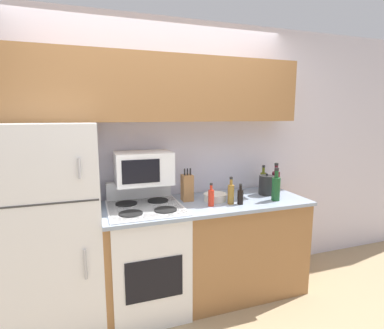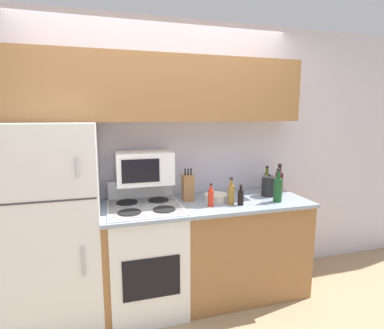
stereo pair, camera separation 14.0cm
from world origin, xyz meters
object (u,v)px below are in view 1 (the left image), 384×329
at_px(refrigerator, 53,229).
at_px(bottle_vinegar, 231,193).
at_px(kettle, 266,185).
at_px(bottle_soy_sauce, 240,196).
at_px(knife_block, 187,188).
at_px(bottle_hot_sauce, 211,197).
at_px(microwave, 143,168).
at_px(stove, 147,257).
at_px(bowl, 215,197).
at_px(bottle_olive_oil, 263,180).
at_px(bottle_wine_green, 276,188).
at_px(bottle_wine_red, 276,181).

bearing_deg(refrigerator, bottle_vinegar, -5.66).
bearing_deg(kettle, refrigerator, -179.13).
bearing_deg(bottle_soy_sauce, knife_block, 147.23).
distance_m(refrigerator, bottle_hot_sauce, 1.27).
relative_size(knife_block, kettle, 1.41).
bearing_deg(microwave, stove, -97.63).
xyz_separation_m(stove, bottle_vinegar, (0.73, -0.13, 0.53)).
height_order(bowl, bottle_hot_sauce, bottle_hot_sauce).
bearing_deg(stove, bottle_olive_oil, 9.00).
height_order(bottle_wine_green, bottle_vinegar, bottle_wine_green).
height_order(stove, microwave, microwave).
xyz_separation_m(stove, bowl, (0.64, 0.00, 0.47)).
height_order(knife_block, bottle_vinegar, knife_block).
bearing_deg(bottle_wine_red, microwave, 176.61).
bearing_deg(stove, bottle_soy_sauce, -11.48).
bearing_deg(bottle_wine_green, bottle_soy_sauce, -179.69).
bearing_deg(stove, bowl, 0.32).
bearing_deg(refrigerator, knife_block, 4.20).
relative_size(bottle_wine_green, bottle_hot_sauce, 1.50).
height_order(bottle_vinegar, bottle_wine_red, bottle_wine_red).
distance_m(refrigerator, knife_block, 1.14).
height_order(microwave, bottle_soy_sauce, microwave).
height_order(stove, bottle_olive_oil, bottle_olive_oil).
relative_size(bowl, bottle_olive_oil, 0.82).
height_order(stove, bottle_soy_sauce, bottle_soy_sauce).
bearing_deg(bottle_hot_sauce, bottle_olive_oil, 24.59).
distance_m(bottle_wine_green, kettle, 0.21).
bearing_deg(refrigerator, bottle_wine_green, -5.33).
distance_m(bottle_wine_green, bottle_olive_oil, 0.37).
bearing_deg(microwave, bottle_soy_sauce, -21.78).
height_order(refrigerator, bowl, refrigerator).
height_order(refrigerator, bottle_olive_oil, refrigerator).
height_order(knife_block, bottle_soy_sauce, knife_block).
bearing_deg(refrigerator, bowl, -0.43).
height_order(bottle_vinegar, kettle, bottle_vinegar).
bearing_deg(bowl, bottle_hot_sauce, -126.13).
xyz_separation_m(bottle_vinegar, bottle_wine_red, (0.59, 0.20, 0.02)).
bearing_deg(knife_block, kettle, -3.78).
bearing_deg(bottle_wine_red, bottle_olive_oil, 116.51).
bearing_deg(bottle_wine_red, bottle_hot_sauce, -165.54).
relative_size(refrigerator, bottle_vinegar, 6.77).
bearing_deg(bottle_wine_green, refrigerator, 174.67).
distance_m(refrigerator, stove, 0.79).
relative_size(refrigerator, bottle_hot_sauce, 8.12).
distance_m(stove, kettle, 1.31).
xyz_separation_m(bottle_wine_green, bottle_olive_oil, (0.10, 0.36, -0.02)).
distance_m(microwave, bowl, 0.69).
bearing_deg(refrigerator, microwave, 10.54).
height_order(microwave, kettle, microwave).
bearing_deg(bottle_vinegar, bottle_olive_oil, 31.72).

